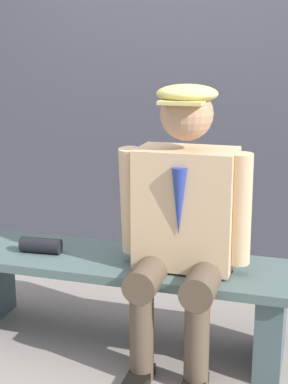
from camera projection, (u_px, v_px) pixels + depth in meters
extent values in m
plane|color=gray|center=(119.00, 340.00, 2.96)|extent=(30.00, 30.00, 0.00)
cube|color=#4B605E|center=(118.00, 262.00, 2.85)|extent=(1.74, 0.48, 0.04)
cube|color=#44585A|center=(271.00, 325.00, 2.69)|extent=(0.12, 0.40, 0.41)
cube|color=#D4AF83|center=(186.00, 208.00, 2.68)|extent=(0.46, 0.28, 0.56)
cylinder|color=#1E2338|center=(187.00, 155.00, 2.62)|extent=(0.25, 0.25, 0.06)
cone|color=navy|center=(179.00, 202.00, 2.53)|extent=(0.07, 0.07, 0.31)
sphere|color=tan|center=(187.00, 114.00, 2.55)|extent=(0.24, 0.24, 0.24)
ellipsoid|color=#D1C371|center=(187.00, 94.00, 2.53)|extent=(0.27, 0.27, 0.08)
cube|color=#D1C371|center=(181.00, 103.00, 2.44)|extent=(0.19, 0.11, 0.02)
cylinder|color=brown|center=(205.00, 278.00, 2.57)|extent=(0.15, 0.41, 0.15)
cylinder|color=brown|center=(197.00, 341.00, 2.49)|extent=(0.11, 0.11, 0.46)
cylinder|color=#D4AF83|center=(240.00, 210.00, 2.56)|extent=(0.11, 0.13, 0.52)
cylinder|color=brown|center=(151.00, 272.00, 2.65)|extent=(0.15, 0.41, 0.15)
cylinder|color=brown|center=(142.00, 332.00, 2.56)|extent=(0.11, 0.11, 0.46)
cube|color=black|center=(138.00, 380.00, 2.56)|extent=(0.10, 0.24, 0.05)
cylinder|color=#D4AF83|center=(131.00, 201.00, 2.71)|extent=(0.11, 0.16, 0.52)
cylinder|color=black|center=(41.00, 245.00, 2.92)|extent=(0.21, 0.09, 0.08)
cube|color=#474754|center=(186.00, 78.00, 4.00)|extent=(12.00, 0.24, 2.51)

